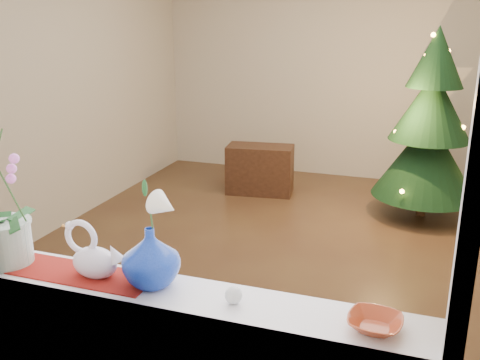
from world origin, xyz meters
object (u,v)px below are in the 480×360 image
object	(u,v)px
swan	(94,251)
amber_dish	(375,324)
xmas_tree	(430,125)
side_table	(260,169)
orchid_pot	(0,193)
blue_vase	(151,253)
paperweight	(234,295)

from	to	relation	value
swan	amber_dish	world-z (taller)	swan
xmas_tree	side_table	bearing A→B (deg)	174.98
swan	xmas_tree	size ratio (longest dim) A/B	0.14
swan	side_table	world-z (taller)	swan
orchid_pot	swan	world-z (taller)	orchid_pot
blue_vase	paperweight	size ratio (longest dim) A/B	4.14
orchid_pot	paperweight	bearing A→B (deg)	0.07
paperweight	amber_dish	bearing A→B (deg)	-0.47
paperweight	swan	bearing A→B (deg)	178.46
orchid_pot	swan	xyz separation A→B (m)	(0.42, 0.02, -0.21)
side_table	xmas_tree	bearing A→B (deg)	-12.33
orchid_pot	paperweight	size ratio (longest dim) A/B	9.66
xmas_tree	side_table	size ratio (longest dim) A/B	2.54
xmas_tree	side_table	distance (m)	1.87
paperweight	amber_dish	xyz separation A→B (m)	(0.51, -0.00, -0.01)
blue_vase	paperweight	world-z (taller)	blue_vase
paperweight	orchid_pot	bearing A→B (deg)	-179.93
blue_vase	xmas_tree	world-z (taller)	xmas_tree
paperweight	xmas_tree	distance (m)	3.80
orchid_pot	swan	distance (m)	0.47
swan	side_table	size ratio (longest dim) A/B	0.36
swan	paperweight	size ratio (longest dim) A/B	4.01
amber_dish	swan	bearing A→B (deg)	178.95
swan	blue_vase	bearing A→B (deg)	9.18
blue_vase	amber_dish	distance (m)	0.87
orchid_pot	amber_dish	bearing A→B (deg)	-0.11
amber_dish	side_table	xyz separation A→B (m)	(-1.59, 3.90, -0.67)
swan	paperweight	bearing A→B (deg)	4.58
orchid_pot	xmas_tree	size ratio (longest dim) A/B	0.35
paperweight	amber_dish	distance (m)	0.51
orchid_pot	amber_dish	distance (m)	1.55
swan	orchid_pot	bearing A→B (deg)	-171.51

